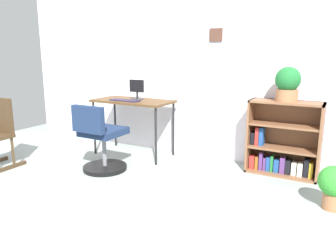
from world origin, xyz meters
name	(u,v)px	position (x,y,z in m)	size (l,w,h in m)	color
ground_plane	(64,213)	(0.00, 0.00, 0.00)	(6.24, 6.24, 0.00)	#8F9C96
wall_back	(178,67)	(0.00, 2.15, 1.18)	(5.20, 0.12, 2.36)	white
desk	(133,105)	(-0.45, 1.72, 0.69)	(1.07, 0.54, 0.76)	#53391E
monitor	(137,90)	(-0.42, 1.77, 0.89)	(0.22, 0.16, 0.27)	#262628
keyboard	(125,100)	(-0.48, 1.58, 0.77)	(0.41, 0.13, 0.02)	#2A2237
office_chair	(101,142)	(-0.40, 0.99, 0.35)	(0.52, 0.55, 0.81)	black
bookshelf_low	(283,142)	(1.47, 1.95, 0.37)	(0.79, 0.30, 0.85)	brown
potted_plant_on_shelf	(288,84)	(1.48, 1.90, 1.05)	(0.27, 0.27, 0.38)	#9E6642
potted_plant_floor	(334,185)	(2.05, 1.23, 0.23)	(0.28, 0.28, 0.40)	#9E6642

